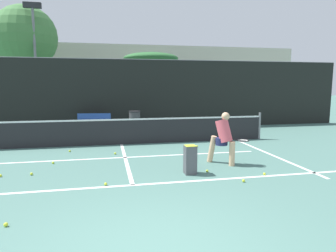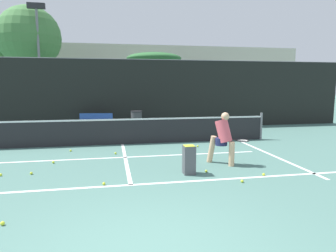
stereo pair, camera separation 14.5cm
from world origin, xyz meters
name	(u,v)px [view 1 (the left image)]	position (x,y,z in m)	size (l,w,h in m)	color
court_baseline_near	(133,185)	(0.00, 2.82, 0.00)	(11.00, 0.10, 0.01)	white
court_service_line	(125,157)	(0.00, 5.39, 0.00)	(8.25, 0.10, 0.01)	white
court_center_mark	(126,160)	(0.00, 5.12, 0.00)	(0.10, 4.59, 0.01)	white
court_sideline_right	(266,152)	(4.51, 5.12, 0.00)	(0.10, 5.59, 0.01)	white
net	(121,131)	(0.00, 7.41, 0.51)	(11.09, 0.09, 1.07)	slate
fence_back	(117,95)	(0.00, 11.30, 1.70)	(24.00, 0.06, 3.41)	black
player_practicing	(223,137)	(2.60, 4.08, 0.77)	(1.11, 0.85, 1.45)	#DBAD84
tennis_ball_scattered_0	(197,146)	(2.58, 6.42, 0.03)	(0.07, 0.07, 0.07)	#D1E033
tennis_ball_scattered_1	(106,184)	(-0.58, 2.93, 0.03)	(0.07, 0.07, 0.07)	#D1E033
tennis_ball_scattered_2	(31,174)	(-2.34, 4.06, 0.03)	(0.07, 0.07, 0.07)	#D1E033
tennis_ball_scattered_3	(6,225)	(-2.09, 1.30, 0.03)	(0.07, 0.07, 0.07)	#D1E033
tennis_ball_scattered_4	(0,176)	(-3.03, 4.06, 0.03)	(0.07, 0.07, 0.07)	#D1E033
tennis_ball_scattered_5	(70,151)	(-1.72, 6.51, 0.03)	(0.07, 0.07, 0.07)	#D1E033
tennis_ball_scattered_6	(264,174)	(3.19, 2.90, 0.03)	(0.07, 0.07, 0.07)	#D1E033
tennis_ball_scattered_7	(115,153)	(-0.28, 5.86, 0.03)	(0.07, 0.07, 0.07)	#D1E033
tennis_ball_scattered_8	(53,163)	(-2.00, 5.06, 0.03)	(0.07, 0.07, 0.07)	#D1E033
tennis_ball_scattered_9	(244,181)	(2.47, 2.52, 0.03)	(0.07, 0.07, 0.07)	#D1E033
tennis_ball_scattered_10	(207,171)	(1.92, 3.42, 0.03)	(0.07, 0.07, 0.07)	#D1E033
ball_hopper	(190,159)	(1.47, 3.40, 0.37)	(0.28, 0.28, 0.71)	#4C4C51
courtside_bench	(94,122)	(-1.08, 10.59, 0.46)	(1.56, 0.58, 0.86)	#2D519E
trash_bin	(135,121)	(0.76, 10.24, 0.49)	(0.53, 0.53, 0.98)	#3F3F42
parked_car	(151,109)	(2.32, 15.57, 0.60)	(1.68, 3.94, 1.42)	maroon
floodlight_mast	(35,44)	(-4.96, 17.87, 4.80)	(1.10, 0.24, 7.40)	slate
tree_west	(25,37)	(-5.92, 19.72, 5.48)	(4.36, 4.36, 7.67)	brown
tree_east	(151,59)	(2.95, 19.66, 4.12)	(4.19, 4.19, 4.61)	brown
building_far	(111,77)	(0.00, 25.47, 2.89)	(36.00, 2.40, 5.78)	beige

